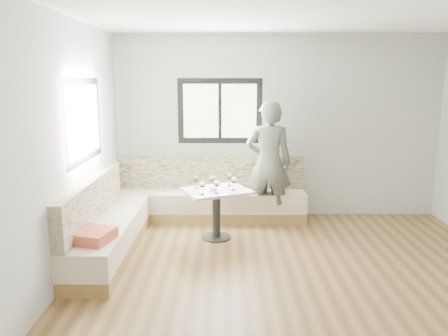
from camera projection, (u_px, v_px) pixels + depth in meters
The scene contains 11 objects.
room at pixel (298, 152), 4.38m from camera, with size 5.01×5.01×2.81m.
banquette at pixel (170, 210), 6.12m from camera, with size 2.90×2.80×0.95m.
table at pixel (216, 202), 5.88m from camera, with size 1.02×0.93×0.68m.
person at pixel (269, 163), 6.45m from camera, with size 0.67×0.44×1.83m, color #595C54.
olive_ramekin at pixel (213, 189), 5.80m from camera, with size 0.09×0.09×0.03m.
wine_glass_a at pixel (202, 185), 5.57m from camera, with size 0.08×0.08×0.19m.
wine_glass_b at pixel (217, 184), 5.63m from camera, with size 0.08×0.08×0.19m.
wine_glass_c at pixel (234, 181), 5.79m from camera, with size 0.08×0.08×0.19m.
wine_glass_d at pixel (213, 179), 5.89m from camera, with size 0.08×0.08×0.19m.
wine_glass_e at pixel (230, 177), 6.03m from camera, with size 0.08×0.08×0.19m.
wine_glass_f at pixel (196, 179), 5.91m from camera, with size 0.08×0.08×0.19m.
Camera 1 is at (-0.80, -4.25, 2.13)m, focal length 35.00 mm.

